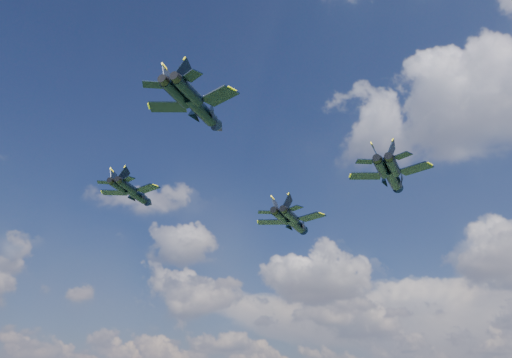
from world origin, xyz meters
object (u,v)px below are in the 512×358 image
object	(u,v)px
jet_left	(137,195)
jet_right	(393,178)
jet_slot	(202,110)
jet_lead	(296,223)

from	to	relation	value
jet_left	jet_right	world-z (taller)	jet_left
jet_left	jet_right	bearing A→B (deg)	3.05
jet_left	jet_right	distance (m)	41.91
jet_right	jet_slot	xyz separation A→B (m)	(-12.87, -28.48, 2.99)
jet_slot	jet_left	bearing A→B (deg)	138.45
jet_lead	jet_slot	distance (m)	41.37
jet_left	jet_right	size ratio (longest dim) A/B	0.86
jet_lead	jet_left	size ratio (longest dim) A/B	1.26
jet_slot	jet_right	bearing A→B (deg)	50.71
jet_slot	jet_lead	bearing A→B (deg)	91.38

